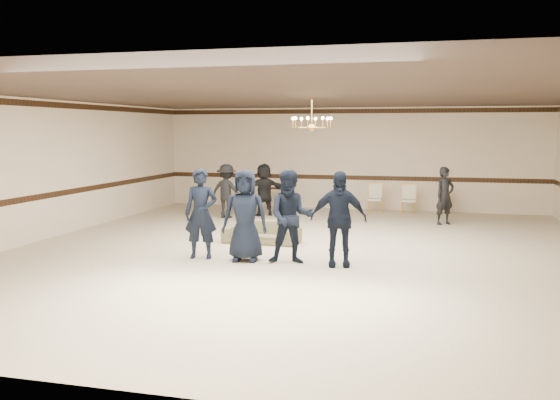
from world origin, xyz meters
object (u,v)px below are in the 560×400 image
Objects in this scene: boy_b at (245,215)px; boy_d at (338,219)px; boy_a at (201,214)px; banquet_chair_left at (375,199)px; settee at (262,232)px; banquet_chair_right at (444,201)px; adult_mid at (264,190)px; adult_right at (445,196)px; console_table at (280,198)px; boy_c at (291,217)px; chandelier at (312,113)px; banquet_chair_mid at (409,200)px; adult_left at (227,191)px.

boy_b is 1.00× the size of boy_d.
banquet_chair_left is at bearing 61.58° from boy_a.
banquet_chair_right reaches higher than settee.
adult_mid is 1.00× the size of adult_right.
banquet_chair_left is 2.00m from banquet_chair_right.
adult_mid is 1.87× the size of console_table.
boy_c and boy_d have the same top height.
adult_mid is at bearing 98.89° from boy_c.
boy_c is 7.83m from console_table.
console_table is at bearing 177.71° from banquet_chair_left.
banquet_chair_right is (2.84, 7.31, -0.45)m from boy_c.
boy_b is 0.90m from boy_c.
adult_mid is 1.77× the size of banquet_chair_right.
console_table is at bearing 173.70° from banquet_chair_right.
boy_d is at bearing -108.86° from banquet_chair_right.
adult_mid is (-2.21, 3.85, -2.11)m from chandelier.
boy_d is (0.90, 0.00, 0.00)m from boy_c.
chandelier is 3.04m from boy_b.
banquet_chair_mid is at bearing 161.45° from adult_mid.
banquet_chair_right is 1.06× the size of console_table.
boy_a is 2.04× the size of banquet_chair_mid.
boy_c is at bearing -8.58° from boy_a.
boy_d is 5.91m from adult_right.
chandelier is at bearing 83.24° from adult_mid.
banquet_chair_right is (2.00, 0.00, 0.00)m from banquet_chair_left.
adult_mid is 3.38m from banquet_chair_left.
boy_b is 1.15× the size of adult_left.
boy_a is 7.78m from banquet_chair_left.
adult_mid reaches higher than banquet_chair_left.
chandelier is at bearing 79.49° from boy_c.
boy_d is 7.38m from banquet_chair_mid.
settee is 1.96× the size of banquet_chair_mid.
banquet_chair_mid is (4.09, 1.33, -0.33)m from adult_mid.
boy_a is at bearing -168.64° from adult_right.
boy_d is (1.80, 0.00, 0.00)m from boy_b.
boy_a is 8.18m from banquet_chair_mid.
banquet_chair_right is (5.09, 1.33, -0.33)m from adult_mid.
chandelier is 5.80m from banquet_chair_left.
adult_right is at bearing -59.53° from banquet_chair_mid.
banquet_chair_mid is 1.06× the size of console_table.
chandelier is 4.90m from adult_left.
boy_c is at bearing -75.82° from console_table.
console_table is at bearing 111.45° from chandelier.
adult_right is (6.00, 0.30, 0.00)m from adult_left.
boy_c is (0.05, -2.13, -1.99)m from chandelier.
boy_c is 7.85m from banquet_chair_right.
adult_left is at bearing -151.49° from banquet_chair_left.
boy_c is at bearing 74.08° from adult_mid.
adult_left is (-3.11, 3.15, -2.11)m from chandelier.
boy_b is at bearing -162.73° from adult_right.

